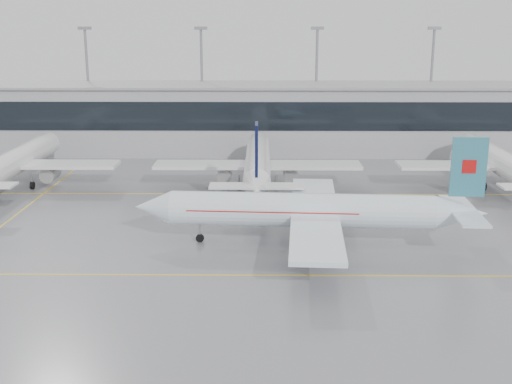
{
  "coord_description": "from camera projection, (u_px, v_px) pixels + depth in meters",
  "views": [
    {
      "loc": [
        0.71,
        -56.57,
        22.93
      ],
      "look_at": [
        0.0,
        12.0,
        5.0
      ],
      "focal_mm": 45.0,
      "sensor_mm": 36.0,
      "label": 1
    }
  ],
  "objects": [
    {
      "name": "ground",
      "position": [
        255.0,
        275.0,
        60.54
      ],
      "size": [
        320.0,
        320.0,
        0.0
      ],
      "primitive_type": "plane",
      "color": "gray",
      "rests_on": "ground"
    },
    {
      "name": "taxi_line_main",
      "position": [
        255.0,
        275.0,
        60.54
      ],
      "size": [
        120.0,
        0.25,
        0.01
      ],
      "primitive_type": "cube",
      "color": "yellow",
      "rests_on": "ground"
    },
    {
      "name": "taxi_line_north",
      "position": [
        257.0,
        194.0,
        89.56
      ],
      "size": [
        120.0,
        0.25,
        0.01
      ],
      "primitive_type": "cube",
      "color": "yellow",
      "rests_on": "ground"
    },
    {
      "name": "taxi_line_cross",
      "position": [
        1.0,
        226.0,
        75.35
      ],
      "size": [
        0.25,
        60.0,
        0.01
      ],
      "primitive_type": "cube",
      "color": "yellow",
      "rests_on": "ground"
    },
    {
      "name": "terminal",
      "position": [
        259.0,
        119.0,
        119.0
      ],
      "size": [
        180.0,
        15.0,
        12.0
      ],
      "primitive_type": "cube",
      "color": "#9B9B9F",
      "rests_on": "ground"
    },
    {
      "name": "terminal_glass",
      "position": [
        259.0,
        116.0,
        111.32
      ],
      "size": [
        180.0,
        0.2,
        5.0
      ],
      "primitive_type": "cube",
      "color": "black",
      "rests_on": "ground"
    },
    {
      "name": "terminal_roof",
      "position": [
        259.0,
        85.0,
        117.43
      ],
      "size": [
        182.0,
        16.0,
        0.4
      ],
      "primitive_type": "cube",
      "color": "gray",
      "rests_on": "ground"
    },
    {
      "name": "light_masts",
      "position": [
        259.0,
        76.0,
        122.95
      ],
      "size": [
        156.4,
        1.0,
        22.6
      ],
      "color": "gray",
      "rests_on": "ground"
    },
    {
      "name": "air_canada_jet",
      "position": [
        313.0,
        211.0,
        68.01
      ],
      "size": [
        37.55,
        30.36,
        11.9
      ],
      "rotation": [
        0.0,
        0.0,
        3.08
      ],
      "color": "white",
      "rests_on": "ground"
    },
    {
      "name": "parked_jet_b",
      "position": [
        16.0,
        162.0,
        92.55
      ],
      "size": [
        29.64,
        36.96,
        11.72
      ],
      "rotation": [
        0.0,
        0.0,
        1.57
      ],
      "color": "white",
      "rests_on": "ground"
    },
    {
      "name": "parked_jet_c",
      "position": [
        258.0,
        163.0,
        92.19
      ],
      "size": [
        29.64,
        36.96,
        11.72
      ],
      "rotation": [
        0.0,
        0.0,
        1.57
      ],
      "color": "white",
      "rests_on": "ground"
    },
    {
      "name": "parked_jet_d",
      "position": [
        501.0,
        163.0,
        91.84
      ],
      "size": [
        29.64,
        36.96,
        11.72
      ],
      "rotation": [
        0.0,
        0.0,
        1.57
      ],
      "color": "white",
      "rests_on": "ground"
    }
  ]
}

